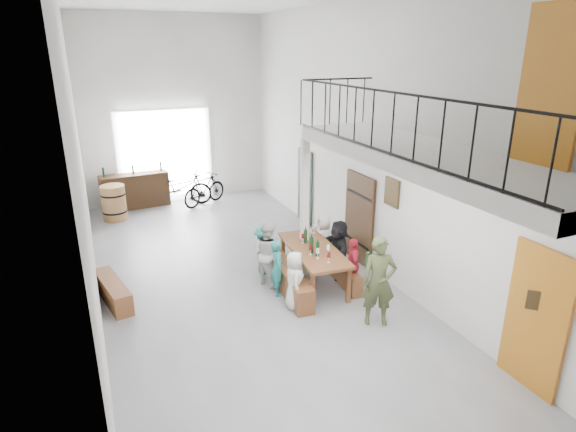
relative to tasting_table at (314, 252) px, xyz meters
name	(u,v)px	position (x,y,z in m)	size (l,w,h in m)	color
floor	(239,276)	(-1.28, 0.95, -0.71)	(12.00, 12.00, 0.00)	slate
room_walls	(232,104)	(-1.28, 0.95, 2.85)	(12.00, 12.00, 12.00)	white
gateway_portal	(165,157)	(-1.68, 6.89, 0.69)	(2.80, 0.08, 2.80)	white
right_wall_decor	(405,207)	(1.42, -0.92, 1.04)	(0.07, 8.28, 5.07)	#A26016
balcony	(423,160)	(0.70, -2.18, 2.26)	(1.52, 5.62, 4.00)	silver
tasting_table	(314,252)	(0.00, 0.00, 0.00)	(1.04, 2.16, 0.79)	brown
bench_inner	(288,279)	(-0.57, -0.04, -0.46)	(0.34, 2.10, 0.48)	brown
bench_wall	(339,270)	(0.61, 0.00, -0.50)	(0.23, 1.77, 0.41)	brown
tableware	(313,242)	(-0.03, -0.01, 0.22)	(0.62, 1.52, 0.35)	black
side_bench	(113,291)	(-3.78, 0.86, -0.50)	(0.33, 1.50, 0.42)	brown
oak_barrel	(114,203)	(-3.36, 5.68, -0.22)	(0.67, 0.67, 0.98)	olive
serving_counter	(135,191)	(-2.68, 6.60, -0.19)	(1.94, 0.54, 1.03)	#352110
counter_bottles	(133,169)	(-2.68, 6.60, 0.46)	(1.70, 0.19, 0.28)	black
guest_left_a	(295,280)	(-0.72, -0.69, -0.15)	(0.54, 0.35, 1.11)	silver
guest_left_b	(277,267)	(-0.81, -0.08, -0.15)	(0.41, 0.27, 1.12)	teal
guest_left_c	(268,253)	(-0.81, 0.41, -0.04)	(0.64, 0.50, 1.32)	silver
guest_left_d	(263,250)	(-0.75, 0.88, -0.18)	(0.69, 0.39, 1.06)	teal
guest_right_a	(353,264)	(0.61, -0.51, -0.16)	(0.64, 0.27, 1.09)	#B21E2E
guest_right_b	(338,249)	(0.61, 0.08, -0.08)	(1.16, 0.37, 1.26)	black
guest_right_c	(323,240)	(0.62, 0.76, -0.12)	(0.57, 0.37, 1.17)	silver
host_standing	(379,282)	(0.38, -1.74, 0.09)	(0.58, 0.38, 1.60)	#414A29
potted_plant	(329,240)	(1.17, 1.56, -0.52)	(0.33, 0.29, 0.37)	#194414
bicycle_near	(180,188)	(-1.40, 6.41, -0.19)	(0.68, 1.95, 1.02)	black
bicycle_far	(204,189)	(-0.73, 6.02, -0.22)	(0.46, 1.63, 0.98)	black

